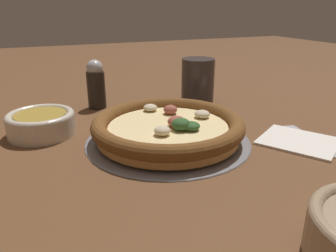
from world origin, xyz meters
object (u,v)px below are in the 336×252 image
fork (310,139)px  pepper_shaker (96,84)px  pizza (168,127)px  drinking_cup (198,80)px  pizza_tray (168,139)px  napkin (299,140)px  bowl_near (41,122)px

fork → pepper_shaker: pepper_shaker is taller
pizza → drinking_cup: 0.26m
pizza_tray → napkin: (-0.09, -0.21, 0.00)m
pizza → pepper_shaker: bearing=16.7°
pizza → pepper_shaker: 0.26m
fork → pepper_shaker: size_ratio=1.46×
napkin → pepper_shaker: size_ratio=1.46×
napkin → fork: bearing=-88.9°
napkin → drinking_cup: bearing=7.9°
bowl_near → napkin: 0.46m
bowl_near → pepper_shaker: bearing=-45.7°
pizza_tray → napkin: 0.23m
fork → pizza: bearing=79.2°
bowl_near → pizza: bearing=-120.7°
drinking_cup → napkin: (-0.30, -0.04, -0.05)m
pizza_tray → bowl_near: (0.12, 0.20, 0.02)m
fork → drinking_cup: bearing=24.3°
pizza_tray → fork: size_ratio=1.78×
drinking_cup → fork: (-0.29, -0.07, -0.05)m
pizza_tray → drinking_cup: bearing=-39.3°
pizza → bowl_near: bearing=59.3°
bowl_near → fork: 0.48m
drinking_cup → napkin: size_ratio=0.65×
fork → pepper_shaker: (0.34, 0.30, 0.05)m
pizza_tray → fork: (-0.09, -0.23, -0.00)m
pepper_shaker → fork: bearing=-138.0°
napkin → pepper_shaker: pepper_shaker is taller
drinking_cup → fork: bearing=-167.1°
napkin → fork: size_ratio=1.00×
napkin → pizza: bearing=65.1°
drinking_cup → pepper_shaker: size_ratio=0.94×
fork → bowl_near: bearing=75.1°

